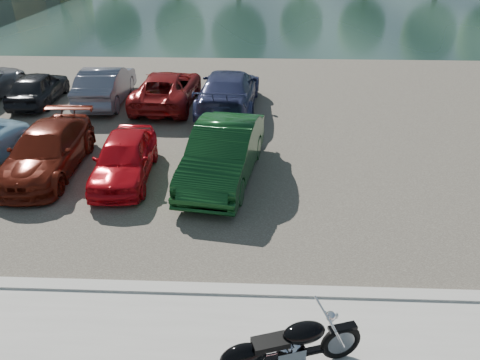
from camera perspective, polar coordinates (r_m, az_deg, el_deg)
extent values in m
cube|color=#ABA9A1|center=(9.19, 1.47, -13.46)|extent=(60.00, 0.30, 0.14)
cube|color=#433D36|center=(17.00, 2.05, 7.17)|extent=(60.00, 18.00, 0.04)
cube|color=#192D2B|center=(45.25, 2.45, 20.67)|extent=(120.00, 40.00, 0.00)
torus|color=black|center=(7.98, 12.16, -18.74)|extent=(0.69, 0.32, 0.68)
cylinder|color=#B2B2B7|center=(7.98, 12.16, -18.74)|extent=(0.46, 0.19, 0.46)
cylinder|color=silver|center=(7.65, 11.75, -17.96)|extent=(0.33, 0.14, 0.63)
cylinder|color=silver|center=(7.77, 11.09, -16.96)|extent=(0.33, 0.14, 0.63)
cylinder|color=silver|center=(7.37, 10.33, -15.72)|extent=(0.26, 0.73, 0.04)
sphere|color=silver|center=(7.46, 11.00, -15.99)|extent=(0.20, 0.20, 0.16)
sphere|color=silver|center=(7.49, 11.50, -15.87)|extent=(0.14, 0.14, 0.11)
cube|color=black|center=(7.76, 12.40, -17.18)|extent=(0.47, 0.27, 0.06)
cube|color=black|center=(7.76, 6.27, -20.49)|extent=(1.18, 0.45, 0.08)
cube|color=silver|center=(7.70, 5.92, -20.23)|extent=(0.52, 0.44, 0.34)
cylinder|color=silver|center=(7.58, 6.75, -19.06)|extent=(0.29, 0.24, 0.27)
cylinder|color=silver|center=(7.52, 5.25, -19.40)|extent=(0.29, 0.24, 0.27)
ellipsoid|color=black|center=(7.49, 7.81, -17.95)|extent=(0.76, 0.55, 0.32)
cube|color=black|center=(7.39, 3.74, -19.16)|extent=(0.61, 0.43, 0.10)
ellipsoid|color=black|center=(7.46, 0.37, -20.85)|extent=(0.79, 0.54, 0.50)
cylinder|color=silver|center=(7.82, 3.24, -20.50)|extent=(1.08, 0.41, 0.09)
cylinder|color=silver|center=(7.76, 3.26, -20.11)|extent=(1.08, 0.41, 0.09)
imported|color=#5D180D|center=(14.21, -22.47, 3.30)|extent=(1.86, 4.37, 1.26)
imported|color=red|center=(13.15, -13.94, 2.66)|extent=(1.65, 3.69, 1.23)
imported|color=#103C18|center=(12.72, -2.09, 3.32)|extent=(2.27, 4.78, 1.51)
imported|color=black|center=(20.24, -23.41, 10.32)|extent=(1.61, 3.70, 1.24)
imported|color=slate|center=(19.40, -16.07, 11.10)|extent=(1.65, 4.35, 1.42)
imported|color=maroon|center=(18.64, -8.88, 10.97)|extent=(2.30, 4.72, 1.29)
imported|color=navy|center=(17.85, -1.41, 10.86)|extent=(2.38, 5.27, 1.50)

